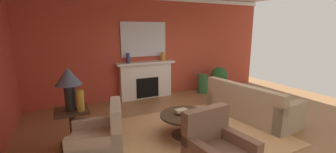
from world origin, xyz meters
TOP-DOWN VIEW (x-y plane):
  - ground_plane at (0.00, 0.00)m, footprint 9.66×9.66m
  - wall_fireplace at (0.00, 2.90)m, footprint 8.03×0.12m
  - area_rug at (-0.61, -0.03)m, footprint 3.77×2.75m
  - fireplace at (-0.42, 2.69)m, footprint 1.80×0.35m
  - mantel_mirror at (-0.42, 2.81)m, footprint 1.41×0.04m
  - sofa at (1.25, 0.11)m, footprint 1.12×2.18m
  - armchair_near_window at (-2.28, -0.18)m, footprint 0.96×0.96m
  - coffee_table at (-0.61, -0.03)m, footprint 1.00×1.00m
  - side_table at (-2.63, 0.49)m, footprint 0.56×0.56m
  - table_lamp at (-2.63, 0.49)m, footprint 0.44×0.44m
  - vase_on_side_table at (-2.48, 0.37)m, footprint 0.13×0.13m
  - vase_tall_corner at (1.48, 2.39)m, footprint 0.35×0.35m
  - vase_mantel_left at (-0.97, 2.64)m, footprint 0.11×0.11m
  - vase_mantel_right at (0.13, 2.64)m, footprint 0.13×0.13m
  - book_red_cover at (-0.62, -0.05)m, footprint 0.20×0.17m
  - book_art_folio at (-0.67, 0.04)m, footprint 0.26×0.17m
  - potted_plant at (2.08, 2.30)m, footprint 0.56×0.56m

SIDE VIEW (x-z plane):
  - ground_plane at x=0.00m, z-range 0.00..0.00m
  - area_rug at x=-0.61m, z-range 0.00..0.01m
  - sofa at x=1.25m, z-range -0.13..0.72m
  - armchair_near_window at x=-2.28m, z-range -0.17..0.78m
  - vase_tall_corner at x=1.48m, z-range 0.00..0.62m
  - coffee_table at x=-0.61m, z-range 0.11..0.56m
  - side_table at x=-2.63m, z-range 0.05..0.75m
  - book_red_cover at x=-0.62m, z-range 0.45..0.49m
  - potted_plant at x=2.08m, z-range 0.08..0.91m
  - book_art_folio at x=-0.67m, z-range 0.49..0.54m
  - fireplace at x=-0.42m, z-range -0.03..1.09m
  - vase_on_side_table at x=-2.48m, z-range 0.70..1.07m
  - table_lamp at x=-2.63m, z-range 0.85..1.60m
  - vase_mantel_right at x=0.13m, z-range 1.12..1.38m
  - vase_mantel_left at x=-0.97m, z-range 1.12..1.42m
  - wall_fireplace at x=0.00m, z-range 0.00..3.07m
  - mantel_mirror at x=-0.42m, z-range 1.27..2.30m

